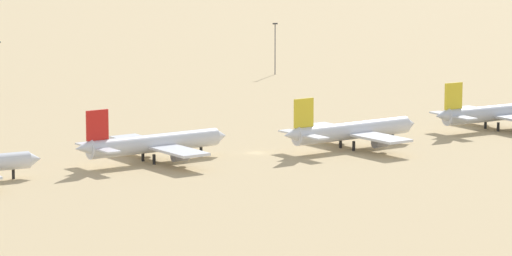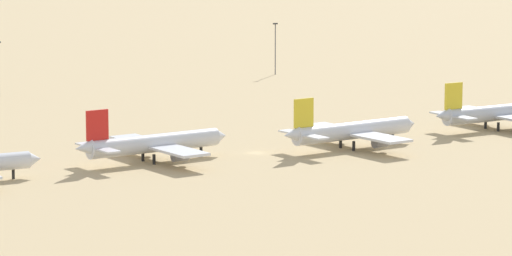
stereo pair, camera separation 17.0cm
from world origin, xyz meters
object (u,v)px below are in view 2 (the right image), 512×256
parked_jet_yellow_3 (351,131)px  light_pole_west (275,45)px  parked_jet_red_2 (153,144)px  parked_jet_yellow_4 (496,113)px

parked_jet_yellow_3 → light_pole_west: bearing=60.7°
light_pole_west → parked_jet_yellow_3: bearing=-116.2°
parked_jet_yellow_3 → light_pole_west: size_ratio=2.25×
parked_jet_red_2 → parked_jet_yellow_3: size_ratio=0.99×
light_pole_west → parked_jet_red_2: bearing=-132.1°
parked_jet_red_2 → parked_jet_yellow_3: (49.45, -9.37, 0.05)m
parked_jet_yellow_4 → light_pole_west: (18.85, 136.24, 5.93)m
parked_jet_red_2 → parked_jet_yellow_4: 99.68m
parked_jet_red_2 → parked_jet_yellow_4: bearing=-5.6°
parked_jet_red_2 → light_pole_west: bearing=45.3°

